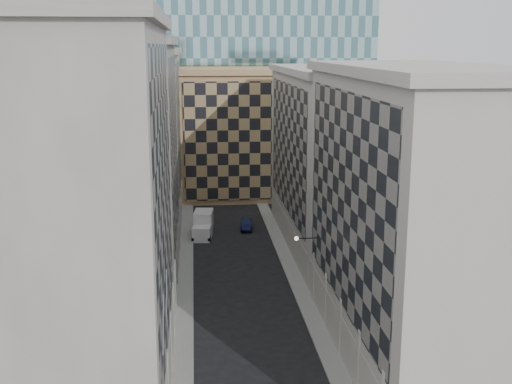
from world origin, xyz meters
TOP-DOWN VIEW (x-y plane):
  - sidewalk_west at (-5.25, 30.00)m, footprint 1.50×100.00m
  - sidewalk_east at (5.25, 30.00)m, footprint 1.50×100.00m
  - bldg_left_a at (-10.88, 11.00)m, footprint 10.80×22.80m
  - bldg_left_b at (-10.88, 33.00)m, footprint 10.80×22.80m
  - bldg_left_c at (-10.88, 55.00)m, footprint 10.80×22.80m
  - bldg_right_a at (10.88, 15.00)m, footprint 10.80×26.80m
  - bldg_right_b at (10.89, 42.00)m, footprint 10.80×28.80m
  - tan_block at (2.00, 67.90)m, footprint 16.80×14.80m
  - church_tower at (0.00, 82.00)m, footprint 7.20×7.20m
  - flagpoles_left at (-5.90, 6.00)m, footprint 0.10×6.33m
  - bracket_lamp at (4.38, 24.00)m, footprint 1.98×0.36m
  - box_truck at (-3.31, 46.15)m, footprint 2.70×5.44m
  - dark_car at (1.99, 48.51)m, footprint 1.67×3.96m

SIDE VIEW (x-z plane):
  - sidewalk_west at x=-5.25m, z-range 0.00..0.15m
  - sidewalk_east at x=5.25m, z-range 0.00..0.15m
  - dark_car at x=1.99m, z-range 0.00..1.27m
  - box_truck at x=-3.31m, z-range -0.19..2.68m
  - bracket_lamp at x=4.38m, z-range 6.02..6.38m
  - flagpoles_left at x=-5.90m, z-range 6.83..9.17m
  - tan_block at x=2.00m, z-range 0.04..18.84m
  - bldg_right_b at x=10.89m, z-range 0.00..19.70m
  - bldg_right_a at x=10.88m, z-range -0.03..20.67m
  - bldg_left_c at x=-10.88m, z-range -0.02..21.68m
  - bldg_left_b at x=-10.88m, z-range -0.03..22.67m
  - bldg_left_a at x=-10.88m, z-range -0.03..23.67m
  - church_tower at x=0.00m, z-range 1.20..52.70m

